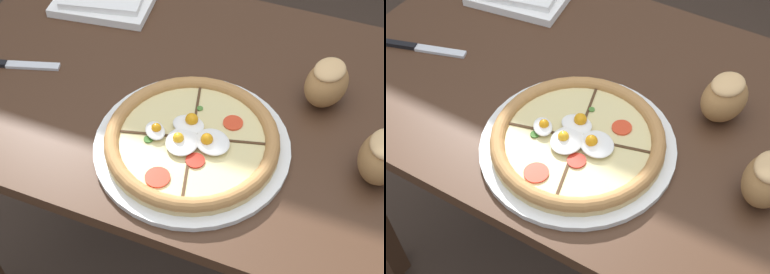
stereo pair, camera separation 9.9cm
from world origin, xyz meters
TOP-DOWN VIEW (x-y plane):
  - dining_table at (0.00, 0.00)m, footprint 1.36×0.72m
  - pizza at (-0.06, -0.15)m, footprint 0.37×0.37m
  - bread_piece_near at (0.27, -0.09)m, footprint 0.09×0.11m
  - bread_piece_mid at (0.14, 0.07)m, footprint 0.11×0.12m
  - knife_main at (-0.52, -0.08)m, footprint 0.20×0.08m

SIDE VIEW (x-z plane):
  - dining_table at x=0.00m, z-range 0.26..1.03m
  - knife_main at x=-0.52m, z-range 0.76..0.77m
  - pizza at x=-0.06m, z-range 0.75..0.81m
  - bread_piece_near at x=0.27m, z-range 0.76..0.86m
  - bread_piece_mid at x=0.14m, z-range 0.76..0.86m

